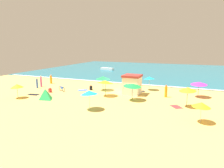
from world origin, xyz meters
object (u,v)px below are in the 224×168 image
(beach_tent, at_px, (45,94))
(beach_umbrella_5, at_px, (199,83))
(beachgoer_2, at_px, (51,79))
(beachgoer_5, at_px, (41,81))
(beachgoer_1, at_px, (166,91))
(beachgoer_6, at_px, (50,90))
(beachgoer_3, at_px, (91,88))
(beach_umbrella_7, at_px, (149,78))
(small_boat_0, at_px, (107,69))
(parked_bicycle, at_px, (62,89))
(beach_umbrella_3, at_px, (201,105))
(beach_umbrella_4, at_px, (188,89))
(lifeguard_cabana, at_px, (132,84))
(beach_umbrella_0, at_px, (103,78))
(beach_umbrella_6, at_px, (105,82))
(beachgoer_4, at_px, (137,82))
(beachgoer_0, at_px, (37,83))
(beachgoer_7, at_px, (128,85))
(beach_umbrella_8, at_px, (89,93))
(beach_umbrella_2, at_px, (17,86))

(beach_tent, bearing_deg, beach_umbrella_5, 25.87)
(beachgoer_2, distance_m, beachgoer_5, 3.24)
(beachgoer_1, xyz_separation_m, beachgoer_6, (-16.64, -3.90, -0.47))
(beach_tent, height_order, beachgoer_3, beach_tent)
(beachgoer_1, bearing_deg, beach_umbrella_7, 131.12)
(beachgoer_1, height_order, small_boat_0, beachgoer_1)
(beach_umbrella_7, relative_size, parked_bicycle, 1.53)
(beach_umbrella_3, relative_size, beach_umbrella_5, 0.89)
(beach_umbrella_7, relative_size, beachgoer_2, 1.55)
(beach_umbrella_4, distance_m, beach_umbrella_5, 5.55)
(lifeguard_cabana, distance_m, beach_umbrella_3, 12.38)
(beach_umbrella_0, relative_size, small_boat_0, 0.58)
(beach_umbrella_6, relative_size, beachgoer_4, 1.80)
(beach_umbrella_3, bearing_deg, beachgoer_0, 166.21)
(beach_umbrella_0, xyz_separation_m, beachgoer_3, (-1.84, -0.63, -1.62))
(beachgoer_3, bearing_deg, lifeguard_cabana, -1.18)
(beach_umbrella_6, bearing_deg, beachgoer_1, 18.33)
(beach_umbrella_6, height_order, beachgoer_7, beach_umbrella_6)
(beach_umbrella_3, xyz_separation_m, beachgoer_1, (-4.42, 8.39, -0.90))
(beach_umbrella_4, xyz_separation_m, beach_umbrella_7, (-6.13, 7.35, -0.17))
(beach_umbrella_3, bearing_deg, parked_bicycle, 163.51)
(beach_umbrella_5, relative_size, beach_umbrella_7, 0.93)
(beach_umbrella_5, distance_m, beachgoer_7, 11.76)
(beach_tent, distance_m, beachgoer_2, 11.50)
(beach_umbrella_0, distance_m, small_boat_0, 26.33)
(beachgoer_7, bearing_deg, beachgoer_6, -137.33)
(beachgoer_0, xyz_separation_m, beachgoer_2, (-0.59, 4.26, -0.08))
(parked_bicycle, bearing_deg, beachgoer_3, 32.94)
(beach_umbrella_8, xyz_separation_m, small_boat_0, (-13.11, 33.77, -1.53))
(beach_umbrella_2, height_order, beachgoer_5, beach_umbrella_2)
(beach_umbrella_6, bearing_deg, beach_umbrella_8, -81.35)
(beach_umbrella_7, relative_size, beachgoer_7, 3.05)
(beach_tent, xyz_separation_m, beachgoer_4, (8.83, 12.90, 0.09))
(beach_umbrella_5, height_order, beach_umbrella_8, beach_umbrella_8)
(beachgoer_6, bearing_deg, beach_umbrella_3, -12.04)
(beach_umbrella_0, xyz_separation_m, beach_umbrella_7, (6.68, 3.04, -0.04))
(beach_tent, distance_m, beachgoer_6, 4.03)
(beach_umbrella_4, xyz_separation_m, beach_umbrella_6, (-10.90, 1.06, -0.08))
(beachgoer_3, distance_m, beachgoer_4, 8.20)
(beach_umbrella_0, bearing_deg, beachgoer_7, 57.28)
(beach_umbrella_3, height_order, beachgoer_3, beach_umbrella_3)
(beach_umbrella_3, height_order, beachgoer_7, beach_umbrella_3)
(beach_umbrella_8, relative_size, beachgoer_5, 1.38)
(beach_tent, xyz_separation_m, beachgoer_6, (-2.07, 3.43, -0.38))
(beachgoer_5, height_order, beachgoer_6, beachgoer_5)
(beach_umbrella_0, height_order, beachgoer_6, beach_umbrella_0)
(beach_umbrella_5, xyz_separation_m, beachgoer_1, (-4.10, -1.72, -1.13))
(beach_umbrella_2, distance_m, beach_umbrella_5, 24.68)
(beach_umbrella_0, distance_m, beach_umbrella_7, 7.34)
(beach_umbrella_4, xyz_separation_m, beachgoer_1, (-2.94, 3.70, -1.30))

